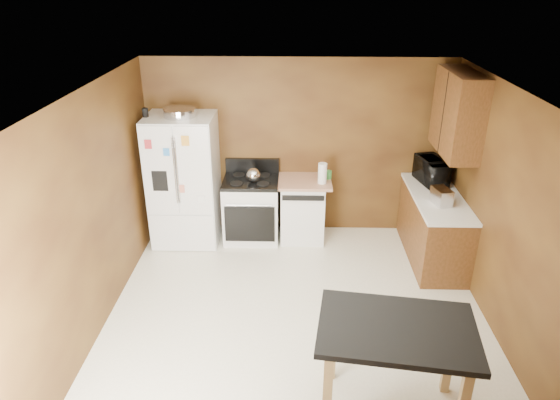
{
  "coord_description": "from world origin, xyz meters",
  "views": [
    {
      "loc": [
        -0.05,
        -4.41,
        3.52
      ],
      "look_at": [
        -0.21,
        0.85,
        1.09
      ],
      "focal_mm": 32.0,
      "sensor_mm": 36.0,
      "label": 1
    }
  ],
  "objects_px": {
    "pen_cup": "(145,113)",
    "dishwasher": "(302,209)",
    "toaster": "(442,196)",
    "roasting_pan": "(180,112)",
    "paper_towel": "(322,173)",
    "green_canister": "(328,175)",
    "gas_range": "(252,208)",
    "microwave": "(431,172)",
    "kettle": "(253,175)",
    "island": "(396,340)",
    "refrigerator": "(184,180)"
  },
  "relations": [
    {
      "from": "green_canister",
      "to": "island",
      "type": "xyz_separation_m",
      "value": [
        0.37,
        -3.2,
        -0.17
      ]
    },
    {
      "from": "pen_cup",
      "to": "dishwasher",
      "type": "distance_m",
      "value": 2.49
    },
    {
      "from": "refrigerator",
      "to": "island",
      "type": "relative_size",
      "value": 1.31
    },
    {
      "from": "roasting_pan",
      "to": "paper_towel",
      "type": "xyz_separation_m",
      "value": [
        1.87,
        -0.01,
        -0.82
      ]
    },
    {
      "from": "pen_cup",
      "to": "green_canister",
      "type": "height_order",
      "value": "pen_cup"
    },
    {
      "from": "kettle",
      "to": "gas_range",
      "type": "height_order",
      "value": "gas_range"
    },
    {
      "from": "microwave",
      "to": "island",
      "type": "relative_size",
      "value": 0.4
    },
    {
      "from": "refrigerator",
      "to": "dishwasher",
      "type": "xyz_separation_m",
      "value": [
        1.63,
        0.09,
        -0.45
      ]
    },
    {
      "from": "toaster",
      "to": "roasting_pan",
      "type": "bearing_deg",
      "value": 154.6
    },
    {
      "from": "pen_cup",
      "to": "toaster",
      "type": "bearing_deg",
      "value": -9.37
    },
    {
      "from": "roasting_pan",
      "to": "microwave",
      "type": "distance_m",
      "value": 3.44
    },
    {
      "from": "paper_towel",
      "to": "microwave",
      "type": "distance_m",
      "value": 1.47
    },
    {
      "from": "kettle",
      "to": "gas_range",
      "type": "distance_m",
      "value": 0.54
    },
    {
      "from": "toaster",
      "to": "paper_towel",
      "type": "bearing_deg",
      "value": 141.41
    },
    {
      "from": "paper_towel",
      "to": "kettle",
      "type": "bearing_deg",
      "value": -179.56
    },
    {
      "from": "refrigerator",
      "to": "kettle",
      "type": "bearing_deg",
      "value": -0.91
    },
    {
      "from": "roasting_pan",
      "to": "paper_towel",
      "type": "relative_size",
      "value": 1.49
    },
    {
      "from": "microwave",
      "to": "green_canister",
      "type": "bearing_deg",
      "value": 72.29
    },
    {
      "from": "paper_towel",
      "to": "dishwasher",
      "type": "bearing_deg",
      "value": 160.18
    },
    {
      "from": "gas_range",
      "to": "dishwasher",
      "type": "distance_m",
      "value": 0.72
    },
    {
      "from": "gas_range",
      "to": "paper_towel",
      "type": "bearing_deg",
      "value": -4.02
    },
    {
      "from": "island",
      "to": "toaster",
      "type": "bearing_deg",
      "value": 67.9
    },
    {
      "from": "microwave",
      "to": "refrigerator",
      "type": "distance_m",
      "value": 3.36
    },
    {
      "from": "green_canister",
      "to": "refrigerator",
      "type": "bearing_deg",
      "value": -175.31
    },
    {
      "from": "paper_towel",
      "to": "refrigerator",
      "type": "height_order",
      "value": "refrigerator"
    },
    {
      "from": "gas_range",
      "to": "kettle",
      "type": "bearing_deg",
      "value": -60.04
    },
    {
      "from": "green_canister",
      "to": "refrigerator",
      "type": "height_order",
      "value": "refrigerator"
    },
    {
      "from": "roasting_pan",
      "to": "gas_range",
      "type": "height_order",
      "value": "roasting_pan"
    },
    {
      "from": "toaster",
      "to": "microwave",
      "type": "distance_m",
      "value": 0.7
    },
    {
      "from": "pen_cup",
      "to": "green_canister",
      "type": "relative_size",
      "value": 1.04
    },
    {
      "from": "microwave",
      "to": "refrigerator",
      "type": "height_order",
      "value": "refrigerator"
    },
    {
      "from": "pen_cup",
      "to": "microwave",
      "type": "xyz_separation_m",
      "value": [
        3.78,
        0.08,
        -0.81
      ]
    },
    {
      "from": "kettle",
      "to": "green_canister",
      "type": "xyz_separation_m",
      "value": [
        1.02,
        0.18,
        -0.05
      ]
    },
    {
      "from": "refrigerator",
      "to": "dishwasher",
      "type": "bearing_deg",
      "value": 2.99
    },
    {
      "from": "green_canister",
      "to": "gas_range",
      "type": "distance_m",
      "value": 1.18
    },
    {
      "from": "toaster",
      "to": "island",
      "type": "height_order",
      "value": "toaster"
    },
    {
      "from": "kettle",
      "to": "microwave",
      "type": "distance_m",
      "value": 2.41
    },
    {
      "from": "green_canister",
      "to": "refrigerator",
      "type": "relative_size",
      "value": 0.06
    },
    {
      "from": "refrigerator",
      "to": "island",
      "type": "bearing_deg",
      "value": -52.24
    },
    {
      "from": "paper_towel",
      "to": "refrigerator",
      "type": "xyz_separation_m",
      "value": [
        -1.89,
        0.01,
        -0.13
      ]
    },
    {
      "from": "green_canister",
      "to": "toaster",
      "type": "bearing_deg",
      "value": -31.41
    },
    {
      "from": "kettle",
      "to": "dishwasher",
      "type": "height_order",
      "value": "kettle"
    },
    {
      "from": "pen_cup",
      "to": "kettle",
      "type": "bearing_deg",
      "value": 1.02
    },
    {
      "from": "kettle",
      "to": "island",
      "type": "relative_size",
      "value": 0.14
    },
    {
      "from": "paper_towel",
      "to": "dishwasher",
      "type": "distance_m",
      "value": 0.64
    },
    {
      "from": "kettle",
      "to": "island",
      "type": "distance_m",
      "value": 3.33
    },
    {
      "from": "island",
      "to": "refrigerator",
      "type": "bearing_deg",
      "value": 127.76
    },
    {
      "from": "paper_towel",
      "to": "green_canister",
      "type": "distance_m",
      "value": 0.21
    },
    {
      "from": "pen_cup",
      "to": "refrigerator",
      "type": "bearing_deg",
      "value": 5.41
    },
    {
      "from": "toaster",
      "to": "refrigerator",
      "type": "bearing_deg",
      "value": 154.63
    }
  ]
}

